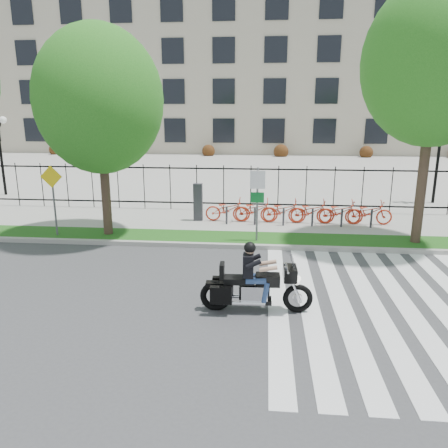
{
  "coord_description": "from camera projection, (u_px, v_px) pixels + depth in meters",
  "views": [
    {
      "loc": [
        1.85,
        -9.77,
        4.46
      ],
      "look_at": [
        0.62,
        3.0,
        1.12
      ],
      "focal_mm": 35.0,
      "sensor_mm": 36.0,
      "label": 1
    }
  ],
  "objects": [
    {
      "name": "street_tree_2",
      "position": [
        436.0,
        63.0,
        13.35
      ],
      "size": [
        4.48,
        4.48,
        8.32
      ],
      "color": "#33241C",
      "rests_on": "grass_verge"
    },
    {
      "name": "sign_pole_regulatory",
      "position": [
        257.0,
        195.0,
        14.54
      ],
      "size": [
        0.5,
        0.09,
        2.5
      ],
      "color": "#59595B",
      "rests_on": "grass_verge"
    },
    {
      "name": "curb",
      "position": [
        209.0,
        245.0,
        14.64
      ],
      "size": [
        60.0,
        0.2,
        0.15
      ],
      "primitive_type": "cube",
      "color": "#98978F",
      "rests_on": "ground"
    },
    {
      "name": "sidewalk",
      "position": [
        219.0,
        221.0,
        17.87
      ],
      "size": [
        60.0,
        3.5,
        0.15
      ],
      "primitive_type": "cube",
      "color": "#9D9B93",
      "rests_on": "ground"
    },
    {
      "name": "ground",
      "position": [
        187.0,
        298.0,
        10.71
      ],
      "size": [
        120.0,
        120.0,
        0.0
      ],
      "primitive_type": "plane",
      "color": "#3B3B3E",
      "rests_on": "ground"
    },
    {
      "name": "lamp_post_right",
      "position": [
        440.0,
        138.0,
        20.53
      ],
      "size": [
        1.06,
        0.7,
        4.25
      ],
      "color": "black",
      "rests_on": "ground"
    },
    {
      "name": "grass_verge",
      "position": [
        212.0,
        238.0,
        15.46
      ],
      "size": [
        60.0,
        1.5,
        0.15
      ],
      "primitive_type": "cube",
      "color": "#164B12",
      "rests_on": "ground"
    },
    {
      "name": "office_building",
      "position": [
        253.0,
        62.0,
        51.47
      ],
      "size": [
        60.0,
        21.9,
        20.15
      ],
      "color": "#B0A68E",
      "rests_on": "ground"
    },
    {
      "name": "sign_pole_warning",
      "position": [
        53.0,
        191.0,
        15.2
      ],
      "size": [
        0.78,
        0.09,
        2.49
      ],
      "color": "#59595B",
      "rests_on": "grass_verge"
    },
    {
      "name": "bike_share_station",
      "position": [
        295.0,
        211.0,
        17.2
      ],
      "size": [
        7.77,
        0.85,
        1.5
      ],
      "color": "#2D2D33",
      "rests_on": "sidewalk"
    },
    {
      "name": "crosswalk_stripes",
      "position": [
        390.0,
        306.0,
        10.26
      ],
      "size": [
        5.7,
        8.0,
        0.01
      ],
      "primitive_type": null,
      "color": "silver",
      "rests_on": "ground"
    },
    {
      "name": "iron_fence",
      "position": [
        224.0,
        188.0,
        19.28
      ],
      "size": [
        30.0,
        0.06,
        2.0
      ],
      "primitive_type": null,
      "color": "black",
      "rests_on": "sidewalk"
    },
    {
      "name": "street_tree_1",
      "position": [
        99.0,
        100.0,
        14.62
      ],
      "size": [
        4.29,
        4.29,
        7.12
      ],
      "color": "#33241C",
      "rests_on": "grass_verge"
    },
    {
      "name": "motorcycle_rider",
      "position": [
        256.0,
        284.0,
        9.87
      ],
      "size": [
        2.57,
        0.76,
        1.98
      ],
      "color": "black",
      "rests_on": "ground"
    },
    {
      "name": "plaza",
      "position": [
        243.0,
        168.0,
        34.78
      ],
      "size": [
        80.0,
        34.0,
        0.1
      ],
      "primitive_type": "cube",
      "color": "#9D9B93",
      "rests_on": "ground"
    }
  ]
}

